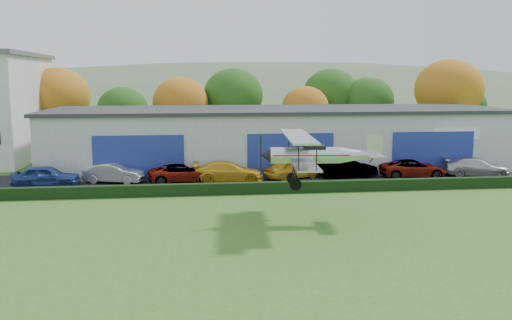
{
  "coord_description": "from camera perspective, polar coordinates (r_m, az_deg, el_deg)",
  "views": [
    {
      "loc": [
        -3.0,
        -20.89,
        8.0
      ],
      "look_at": [
        0.92,
        11.41,
        3.1
      ],
      "focal_mm": 38.36,
      "sensor_mm": 36.0,
      "label": 1
    }
  ],
  "objects": [
    {
      "name": "ground",
      "position": [
        22.57,
        1.2,
        -12.2
      ],
      "size": [
        300.0,
        300.0,
        0.0
      ],
      "primitive_type": "plane",
      "color": "#346921",
      "rests_on": "ground"
    },
    {
      "name": "car_7",
      "position": [
        48.02,
        22.01,
        -0.68
      ],
      "size": [
        5.59,
        3.5,
        1.51
      ],
      "primitive_type": "imported",
      "rotation": [
        0.0,
        0.0,
        1.28
      ],
      "color": "silver",
      "rests_on": "apron"
    },
    {
      "name": "hangar",
      "position": [
        49.81,
        2.37,
        2.4
      ],
      "size": [
        40.6,
        12.6,
        5.3
      ],
      "color": "#B2B7BC",
      "rests_on": "ground"
    },
    {
      "name": "car_0",
      "position": [
        42.85,
        -21.03,
        -1.6
      ],
      "size": [
        4.78,
        1.95,
        1.62
      ],
      "primitive_type": "imported",
      "rotation": [
        0.0,
        0.0,
        1.56
      ],
      "color": "navy",
      "rests_on": "apron"
    },
    {
      "name": "hedge",
      "position": [
        38.33,
        2.23,
        -2.88
      ],
      "size": [
        46.0,
        0.6,
        0.8
      ],
      "primitive_type": "cube",
      "color": "black",
      "rests_on": "ground"
    },
    {
      "name": "car_4",
      "position": [
        43.6,
        3.78,
        -0.94
      ],
      "size": [
        4.86,
        3.4,
        1.54
      ],
      "primitive_type": "imported",
      "rotation": [
        0.0,
        0.0,
        1.96
      ],
      "color": "gold",
      "rests_on": "apron"
    },
    {
      "name": "car_1",
      "position": [
        43.09,
        -14.58,
        -1.34
      ],
      "size": [
        4.8,
        2.67,
        1.5
      ],
      "primitive_type": "imported",
      "rotation": [
        0.0,
        0.0,
        1.32
      ],
      "color": "silver",
      "rests_on": "apron"
    },
    {
      "name": "tree_belt",
      "position": [
        61.68,
        -3.35,
        6.33
      ],
      "size": [
        75.7,
        13.22,
        10.12
      ],
      "color": "#3D2614",
      "rests_on": "ground"
    },
    {
      "name": "car_3",
      "position": [
        42.2,
        -2.88,
        -1.23
      ],
      "size": [
        5.51,
        2.52,
        1.56
      ],
      "primitive_type": "imported",
      "rotation": [
        0.0,
        0.0,
        1.51
      ],
      "color": "gold",
      "rests_on": "apron"
    },
    {
      "name": "distant_hills",
      "position": [
        162.27,
        -7.34,
        1.04
      ],
      "size": [
        430.0,
        196.0,
        56.0
      ],
      "color": "#4C6642",
      "rests_on": "ground"
    },
    {
      "name": "car_2",
      "position": [
        42.19,
        -7.73,
        -1.39
      ],
      "size": [
        5.51,
        3.39,
        1.43
      ],
      "primitive_type": "imported",
      "rotation": [
        0.0,
        0.0,
        1.78
      ],
      "color": "gray",
      "rests_on": "apron"
    },
    {
      "name": "biplane",
      "position": [
        30.72,
        6.24,
        0.68
      ],
      "size": [
        6.84,
        7.86,
        2.93
      ],
      "rotation": [
        0.0,
        0.0,
        -0.08
      ],
      "color": "silver"
    },
    {
      "name": "car_6",
      "position": [
        45.64,
        16.06,
        -0.88
      ],
      "size": [
        5.25,
        2.47,
        1.45
      ],
      "primitive_type": "imported",
      "rotation": [
        0.0,
        0.0,
        1.56
      ],
      "color": "gray",
      "rests_on": "apron"
    },
    {
      "name": "apron",
      "position": [
        43.06,
        1.22,
        -2.11
      ],
      "size": [
        48.0,
        9.0,
        0.05
      ],
      "primitive_type": "cube",
      "color": "black",
      "rests_on": "ground"
    },
    {
      "name": "car_5",
      "position": [
        44.44,
        9.52,
        -0.84
      ],
      "size": [
        4.98,
        2.6,
        1.56
      ],
      "primitive_type": "imported",
      "rotation": [
        0.0,
        0.0,
        1.78
      ],
      "color": "gray",
      "rests_on": "apron"
    }
  ]
}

